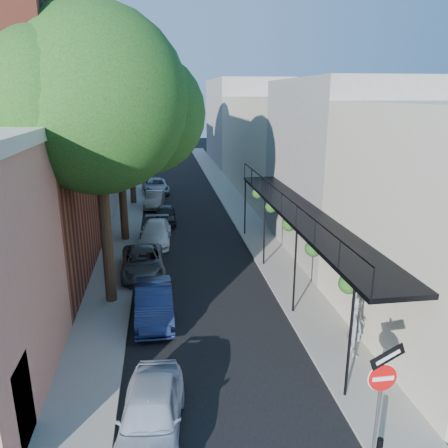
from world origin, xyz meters
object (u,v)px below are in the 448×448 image
object	(u,v)px
oak_mid	(125,117)
parked_car_g	(155,186)
oak_near	(109,104)
parked_car_b	(154,303)
parked_car_d	(156,233)
parked_car_e	(166,215)
parked_car_a	(151,414)
parked_car_c	(143,262)
sign_post	(382,382)
pedestrian	(356,326)
oak_far	(134,94)
parked_car_f	(155,199)

from	to	relation	value
oak_mid	parked_car_g	xyz separation A→B (m)	(1.29, 12.55, -6.43)
oak_near	parked_car_b	world-z (taller)	oak_near
parked_car_d	oak_mid	bearing A→B (deg)	150.76
oak_mid	parked_car_e	bearing A→B (deg)	57.44
oak_mid	parked_car_b	xyz separation A→B (m)	(1.38, -9.84, -6.40)
parked_car_a	parked_car_c	size ratio (longest dim) A/B	0.90
sign_post	parked_car_g	xyz separation A→B (m)	(-5.29, 29.81, -1.41)
pedestrian	sign_post	bearing A→B (deg)	173.48
sign_post	parked_car_e	bearing A→B (deg)	102.59
oak_mid	oak_far	world-z (taller)	oak_far
sign_post	oak_mid	bearing A→B (deg)	110.86
parked_car_b	pedestrian	xyz separation A→B (m)	(6.44, -3.49, 0.48)
parked_car_d	parked_car_g	distance (m)	13.43
sign_post	parked_car_f	size ratio (longest dim) A/B	0.83
sign_post	oak_far	world-z (taller)	oak_far
oak_near	parked_car_b	size ratio (longest dim) A/B	2.88
parked_car_d	pedestrian	bearing A→B (deg)	-59.45
oak_near	parked_car_d	distance (m)	10.25
sign_post	parked_car_d	xyz separation A→B (m)	(-5.19, 16.38, -1.44)
parked_car_b	parked_car_a	bearing A→B (deg)	-91.69
oak_far	parked_car_b	bearing A→B (deg)	-86.02
parked_car_b	parked_car_c	xyz separation A→B (m)	(-0.56, 4.44, -0.06)
parked_car_c	pedestrian	bearing A→B (deg)	-51.14
parked_car_f	parked_car_g	bearing A→B (deg)	95.04
parked_car_b	parked_car_d	bearing A→B (deg)	88.47
parked_car_d	pedestrian	world-z (taller)	pedestrian
oak_mid	parked_car_d	size ratio (longest dim) A/B	2.46
oak_far	oak_near	bearing A→B (deg)	-90.04
parked_car_b	parked_car_g	size ratio (longest dim) A/B	0.89
parked_car_b	parked_car_f	distance (m)	17.37
oak_near	parked_car_d	bearing A→B (deg)	79.37
sign_post	oak_far	bearing A→B (deg)	103.91
sign_post	pedestrian	world-z (taller)	sign_post
parked_car_b	parked_car_d	world-z (taller)	parked_car_b
oak_mid	pedestrian	bearing A→B (deg)	-59.61
parked_car_a	pedestrian	xyz separation A→B (m)	(6.46, 2.55, 0.47)
parked_car_g	pedestrian	size ratio (longest dim) A/B	2.21
sign_post	oak_far	distance (m)	27.80
parked_car_a	parked_car_e	size ratio (longest dim) A/B	1.16
parked_car_c	parked_car_f	distance (m)	12.94
parked_car_a	parked_car_d	bearing A→B (deg)	95.50
parked_car_d	sign_post	bearing A→B (deg)	-69.19
parked_car_a	pedestrian	world-z (taller)	pedestrian
oak_mid	parked_car_d	distance (m)	6.66
parked_car_e	parked_car_f	world-z (taller)	parked_car_f
parked_car_d	parked_car_a	bearing A→B (deg)	-86.89
oak_mid	parked_car_c	world-z (taller)	oak_mid
parked_car_e	pedestrian	xyz separation A→B (m)	(5.80, -16.49, 0.56)
sign_post	parked_car_a	xyz separation A→B (m)	(-5.22, 1.37, -1.38)
parked_car_f	sign_post	bearing A→B (deg)	-72.47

